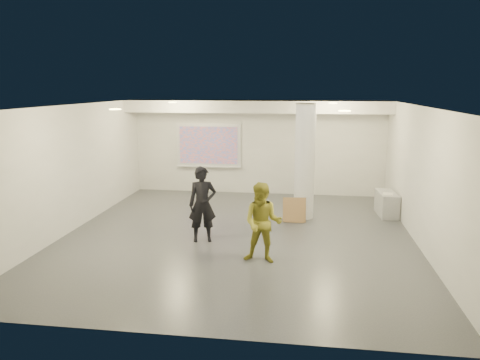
# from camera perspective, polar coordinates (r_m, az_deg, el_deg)

# --- Properties ---
(floor) EXTENTS (8.00, 9.00, 0.01)m
(floor) POSITION_cam_1_polar(r_m,az_deg,el_deg) (10.96, -0.30, -6.83)
(floor) COLOR #383B40
(floor) RESTS_ON ground
(ceiling) EXTENTS (8.00, 9.00, 0.01)m
(ceiling) POSITION_cam_1_polar(r_m,az_deg,el_deg) (10.42, -0.31, 9.04)
(ceiling) COLOR silver
(ceiling) RESTS_ON floor
(wall_back) EXTENTS (8.00, 0.01, 3.00)m
(wall_back) POSITION_cam_1_polar(r_m,az_deg,el_deg) (15.00, 2.20, 4.00)
(wall_back) COLOR silver
(wall_back) RESTS_ON floor
(wall_front) EXTENTS (8.00, 0.01, 3.00)m
(wall_front) POSITION_cam_1_polar(r_m,az_deg,el_deg) (6.30, -6.30, -6.51)
(wall_front) COLOR silver
(wall_front) RESTS_ON floor
(wall_left) EXTENTS (0.01, 9.00, 3.00)m
(wall_left) POSITION_cam_1_polar(r_m,az_deg,el_deg) (11.84, -19.84, 1.34)
(wall_left) COLOR silver
(wall_left) RESTS_ON floor
(wall_right) EXTENTS (0.01, 9.00, 3.00)m
(wall_right) POSITION_cam_1_polar(r_m,az_deg,el_deg) (10.77, 21.26, 0.30)
(wall_right) COLOR silver
(wall_right) RESTS_ON floor
(soffit_band) EXTENTS (8.00, 1.10, 0.36)m
(soffit_band) POSITION_cam_1_polar(r_m,az_deg,el_deg) (14.34, 2.01, 8.96)
(soffit_band) COLOR silver
(soffit_band) RESTS_ON ceiling
(downlight_nw) EXTENTS (0.22, 0.22, 0.02)m
(downlight_nw) POSITION_cam_1_polar(r_m,az_deg,el_deg) (13.33, -8.23, 9.36)
(downlight_nw) COLOR #FFED84
(downlight_nw) RESTS_ON ceiling
(downlight_ne) EXTENTS (0.22, 0.22, 0.02)m
(downlight_ne) POSITION_cam_1_polar(r_m,az_deg,el_deg) (12.82, 11.26, 9.18)
(downlight_ne) COLOR #FFED84
(downlight_ne) RESTS_ON ceiling
(downlight_sw) EXTENTS (0.22, 0.22, 0.02)m
(downlight_sw) POSITION_cam_1_polar(r_m,az_deg,el_deg) (9.56, -14.98, 8.33)
(downlight_sw) COLOR #FFED84
(downlight_sw) RESTS_ON ceiling
(downlight_se) EXTENTS (0.22, 0.22, 0.02)m
(downlight_se) POSITION_cam_1_polar(r_m,az_deg,el_deg) (8.84, 12.63, 8.22)
(downlight_se) COLOR #FFED84
(downlight_se) RESTS_ON ceiling
(column) EXTENTS (0.52, 0.52, 3.00)m
(column) POSITION_cam_1_polar(r_m,az_deg,el_deg) (12.25, 7.89, 2.23)
(column) COLOR silver
(column) RESTS_ON floor
(projection_screen) EXTENTS (2.10, 0.13, 1.42)m
(projection_screen) POSITION_cam_1_polar(r_m,az_deg,el_deg) (15.20, -3.85, 4.19)
(projection_screen) COLOR silver
(projection_screen) RESTS_ON wall_back
(credenza) EXTENTS (0.51, 1.10, 0.63)m
(credenza) POSITION_cam_1_polar(r_m,az_deg,el_deg) (13.20, 17.45, -2.79)
(credenza) COLOR gray
(credenza) RESTS_ON floor
(papers_stack) EXTENTS (0.32, 0.37, 0.02)m
(papers_stack) POSITION_cam_1_polar(r_m,az_deg,el_deg) (12.91, 17.58, -1.64)
(papers_stack) COLOR silver
(papers_stack) RESTS_ON credenza
(cardboard_back) EXTENTS (0.60, 0.23, 0.63)m
(cardboard_back) POSITION_cam_1_polar(r_m,az_deg,el_deg) (12.05, 6.64, -3.64)
(cardboard_back) COLOR olive
(cardboard_back) RESTS_ON floor
(cardboard_front) EXTENTS (0.43, 0.15, 0.47)m
(cardboard_front) POSITION_cam_1_polar(r_m,az_deg,el_deg) (12.03, 6.75, -4.07)
(cardboard_front) COLOR olive
(cardboard_front) RESTS_ON floor
(woman) EXTENTS (0.70, 0.56, 1.69)m
(woman) POSITION_cam_1_polar(r_m,az_deg,el_deg) (10.42, -4.59, -2.98)
(woman) COLOR black
(woman) RESTS_ON floor
(man) EXTENTS (0.83, 0.67, 1.60)m
(man) POSITION_cam_1_polar(r_m,az_deg,el_deg) (9.18, 2.80, -5.25)
(man) COLOR olive
(man) RESTS_ON floor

